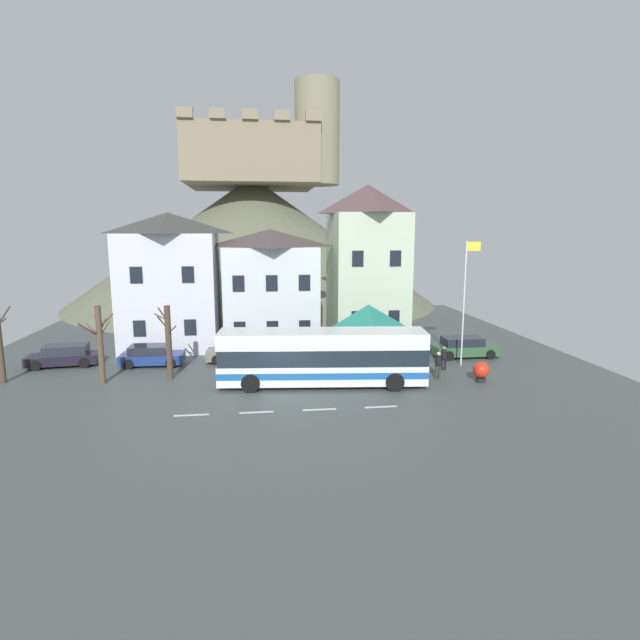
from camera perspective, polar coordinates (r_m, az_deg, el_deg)
ground_plane at (r=27.16m, az=-3.94°, el=-8.23°), size 40.00×60.00×0.07m
townhouse_00 at (r=38.66m, az=-16.37°, el=4.26°), size 6.66×6.51×9.73m
townhouse_01 at (r=38.13m, az=-5.56°, el=3.65°), size 6.73×6.30×8.56m
townhouse_02 at (r=38.90m, az=5.26°, el=6.18°), size 5.36×6.35×11.80m
hilltop_castle at (r=61.05m, az=-7.45°, el=9.29°), size 42.31×42.31×24.24m
transit_bus at (r=28.00m, az=0.27°, el=-4.27°), size 11.48×3.52×3.07m
bus_shelter at (r=32.10m, az=5.44°, el=0.40°), size 3.60×3.60×3.89m
parked_car_00 at (r=33.75m, az=-9.15°, el=-3.51°), size 4.20×1.96×1.32m
parked_car_01 at (r=36.04m, az=-26.72°, el=-3.59°), size 4.37×2.28×1.34m
parked_car_02 at (r=34.04m, az=-18.35°, el=-3.80°), size 3.91×1.93×1.30m
parked_car_03 at (r=35.79m, az=15.85°, el=-2.96°), size 4.33×1.83×1.37m
parked_car_04 at (r=34.27m, az=7.27°, el=-3.22°), size 4.61×2.14×1.37m
pedestrian_00 at (r=32.11m, az=13.69°, el=-3.98°), size 0.31×0.31×1.48m
pedestrian_01 at (r=30.15m, az=13.10°, el=-4.73°), size 0.33×0.32×1.59m
pedestrian_02 at (r=30.98m, az=10.21°, el=-4.42°), size 0.29×0.28×1.50m
public_bench at (r=35.30m, az=6.16°, el=-3.14°), size 1.62×0.48×0.87m
flagpole at (r=32.92m, az=15.96°, el=2.71°), size 0.95×0.10×7.85m
harbour_buoy at (r=30.23m, az=17.59°, el=-5.43°), size 0.92×0.92×1.17m
bare_tree_00 at (r=30.73m, az=-23.43°, el=-2.38°), size 1.63×2.18×4.41m
bare_tree_02 at (r=30.30m, az=-16.60°, el=-2.33°), size 1.36×1.85×4.28m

